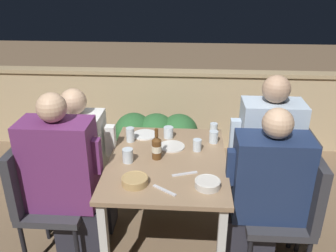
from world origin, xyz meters
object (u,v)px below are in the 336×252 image
at_px(person_navy_jumper, 263,195).
at_px(person_blue_shirt, 263,161).
at_px(chair_left_near, 40,192).
at_px(person_white_polo, 85,162).
at_px(chair_left_far, 60,168).
at_px(chair_right_near, 293,204).
at_px(person_purple_stripe, 67,181).
at_px(beer_bottle, 157,147).
at_px(chair_right_far, 288,176).

height_order(person_navy_jumper, person_blue_shirt, person_blue_shirt).
relative_size(chair_left_near, person_white_polo, 0.76).
distance_m(chair_left_far, chair_right_near, 1.73).
height_order(chair_left_near, chair_left_far, same).
relative_size(person_purple_stripe, person_white_polo, 1.07).
bearing_deg(chair_left_far, beer_bottle, -11.76).
distance_m(chair_left_far, person_blue_shirt, 1.55).
relative_size(person_white_polo, chair_right_far, 1.31).
bearing_deg(chair_right_near, person_purple_stripe, 179.12).
xyz_separation_m(chair_left_far, person_navy_jumper, (1.50, -0.35, 0.06)).
distance_m(person_navy_jumper, chair_right_far, 0.43).
bearing_deg(chair_left_near, chair_left_far, 85.38).
distance_m(chair_left_near, person_blue_shirt, 1.61).
bearing_deg(chair_right_far, person_blue_shirt, 180.00).
xyz_separation_m(person_purple_stripe, beer_bottle, (0.60, 0.16, 0.20)).
bearing_deg(chair_left_far, chair_right_far, -0.31).
xyz_separation_m(chair_left_far, person_white_polo, (0.20, 0.00, 0.06)).
relative_size(chair_right_far, beer_bottle, 3.99).
bearing_deg(person_white_polo, person_blue_shirt, -0.40).
distance_m(chair_right_near, person_navy_jumper, 0.21).
height_order(person_purple_stripe, beer_bottle, person_purple_stripe).
relative_size(chair_left_near, chair_right_near, 1.00).
xyz_separation_m(person_navy_jumper, chair_right_far, (0.25, 0.34, -0.06)).
distance_m(person_purple_stripe, chair_right_near, 1.53).
xyz_separation_m(person_purple_stripe, chair_right_near, (1.52, -0.02, -0.09)).
height_order(chair_right_near, chair_right_far, same).
bearing_deg(person_navy_jumper, chair_left_near, 179.12).
height_order(chair_right_far, beer_bottle, beer_bottle).
xyz_separation_m(person_purple_stripe, chair_left_far, (-0.17, 0.33, -0.09)).
relative_size(chair_right_far, person_blue_shirt, 0.69).
distance_m(chair_left_far, person_white_polo, 0.21).
bearing_deg(person_purple_stripe, beer_bottle, 15.13).
bearing_deg(person_blue_shirt, chair_right_far, 0.00).
bearing_deg(chair_right_far, beer_bottle, -171.03).
bearing_deg(beer_bottle, person_blue_shirt, 11.24).
bearing_deg(chair_left_near, chair_right_far, 10.11).
bearing_deg(chair_right_far, person_purple_stripe, -168.63).
bearing_deg(person_purple_stripe, chair_right_near, -0.88).
relative_size(chair_left_far, person_white_polo, 0.76).
distance_m(chair_right_near, chair_right_far, 0.34).
height_order(person_purple_stripe, chair_right_near, person_purple_stripe).
relative_size(person_white_polo, person_blue_shirt, 0.90).
xyz_separation_m(person_white_polo, chair_right_far, (1.54, -0.01, -0.06)).
xyz_separation_m(chair_left_far, chair_right_near, (1.70, -0.35, 0.00)).
relative_size(person_navy_jumper, chair_right_far, 1.34).
height_order(chair_left_far, beer_bottle, beer_bottle).
height_order(chair_left_far, chair_right_far, same).
bearing_deg(chair_left_near, beer_bottle, 11.47).
distance_m(chair_left_near, person_purple_stripe, 0.22).
xyz_separation_m(chair_left_near, chair_right_near, (1.72, -0.02, 0.00)).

